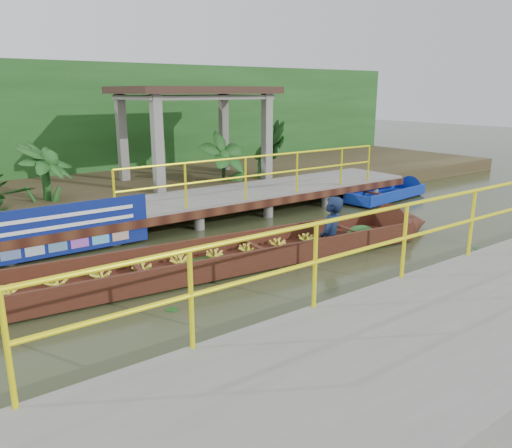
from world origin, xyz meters
TOP-DOWN VIEW (x-y plane):
  - ground at (0.00, 0.00)m, footprint 80.00×80.00m
  - land_strip at (0.00, 7.50)m, footprint 30.00×8.00m
  - far_dock at (0.02, 3.43)m, footprint 16.00×2.06m
  - near_dock at (1.00, -4.20)m, footprint 18.00×2.40m
  - pavilion at (3.00, 6.30)m, footprint 4.40×3.00m
  - foliage_backdrop at (0.00, 10.00)m, footprint 30.00×0.80m
  - vendor_boat at (-0.03, 0.24)m, footprint 11.34×2.27m
  - moored_blue_boat at (7.80, 2.36)m, footprint 3.44×1.24m
  - blue_banner at (-1.94, 2.48)m, footprint 3.12×0.04m
  - tropical_plants at (-1.75, 5.30)m, footprint 14.44×1.44m

SIDE VIEW (x-z plane):
  - ground at x=0.00m, z-range 0.00..0.00m
  - moored_blue_boat at x=7.80m, z-range -0.26..0.54m
  - land_strip at x=0.00m, z-range 0.00..0.45m
  - vendor_boat at x=-0.03m, z-range -0.93..1.44m
  - near_dock at x=1.00m, z-range -0.56..1.16m
  - far_dock at x=0.02m, z-range -0.35..1.30m
  - blue_banner at x=-1.94m, z-range 0.07..1.04m
  - tropical_plants at x=-1.75m, z-range 0.45..2.25m
  - foliage_backdrop at x=0.00m, z-range 0.00..4.00m
  - pavilion at x=3.00m, z-range 1.32..4.32m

